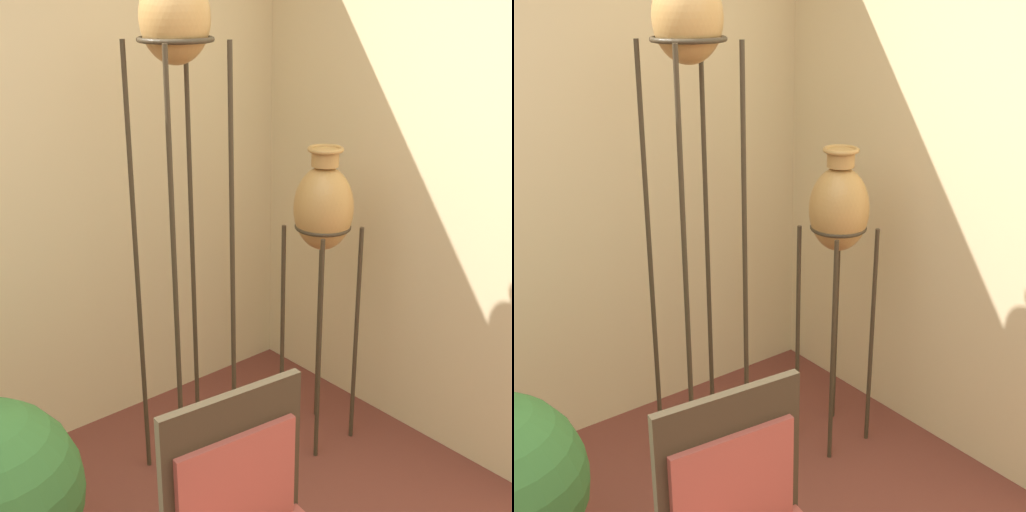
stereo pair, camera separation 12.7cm
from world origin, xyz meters
TOP-DOWN VIEW (x-y plane):
  - vase_stand_tall at (0.70, 1.10)m, footprint 0.30×0.30m
  - vase_stand_medium at (1.32, 0.92)m, footprint 0.26×0.26m

SIDE VIEW (x-z plane):
  - vase_stand_medium at x=1.32m, z-range 0.42..1.86m
  - vase_stand_tall at x=0.70m, z-range 0.77..2.98m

